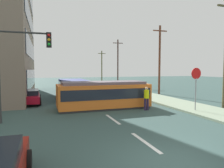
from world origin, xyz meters
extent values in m
plane|color=#344D49|center=(0.00, 10.00, 0.00)|extent=(120.00, 120.00, 0.00)
cube|color=gray|center=(6.80, 6.00, 0.07)|extent=(3.20, 36.00, 0.14)
cube|color=silver|center=(0.00, 2.00, 0.01)|extent=(0.16, 2.40, 0.01)
cube|color=silver|center=(0.00, 6.00, 0.01)|extent=(0.16, 2.40, 0.01)
cube|color=silver|center=(0.00, 15.52, 0.01)|extent=(0.16, 2.40, 0.01)
cube|color=silver|center=(0.00, 21.52, 0.01)|extent=(0.16, 2.40, 0.01)
cube|color=#2D3847|center=(-5.01, 19.70, 1.92)|extent=(0.06, 15.23, 1.92)
cube|color=#2D3847|center=(-5.01, 19.70, 5.12)|extent=(0.06, 15.23, 1.92)
cube|color=#2D3847|center=(-5.01, 19.70, 8.32)|extent=(0.06, 15.23, 1.92)
cube|color=orange|center=(0.47, 9.52, 0.98)|extent=(6.78, 2.51, 1.66)
cube|color=#2D2D2D|center=(0.47, 9.52, 0.07)|extent=(6.64, 2.38, 0.15)
cube|color=#63555F|center=(0.47, 9.52, 1.91)|extent=(6.10, 2.13, 0.20)
cube|color=#1E232D|center=(0.47, 9.52, 1.18)|extent=(6.51, 2.55, 0.73)
cube|color=navy|center=(-0.91, 15.40, 1.08)|extent=(2.52, 5.87, 1.57)
cube|color=black|center=(-0.91, 12.52, 1.32)|extent=(2.25, 0.13, 0.94)
cube|color=black|center=(-0.91, 15.40, 1.37)|extent=(2.56, 4.99, 0.63)
cylinder|color=black|center=(-0.91, 13.52, 0.45)|extent=(2.55, 0.91, 0.90)
cylinder|color=black|center=(-0.92, 17.27, 0.45)|extent=(2.55, 0.91, 0.90)
cylinder|color=#2C1F40|center=(3.06, 7.77, 0.42)|extent=(0.16, 0.16, 0.85)
cylinder|color=#2C1F40|center=(3.26, 7.77, 0.42)|extent=(0.16, 0.16, 0.85)
cylinder|color=yellow|center=(3.16, 7.77, 1.15)|extent=(0.36, 0.36, 0.60)
sphere|color=tan|center=(3.16, 7.77, 1.56)|extent=(0.22, 0.22, 0.22)
cube|color=#53330F|center=(3.38, 7.82, 0.95)|extent=(0.13, 0.21, 0.24)
cylinder|color=black|center=(-4.29, 0.94, 0.32)|extent=(0.22, 0.64, 0.64)
cube|color=#A80D23|center=(-5.00, 13.52, 0.52)|extent=(1.85, 4.31, 0.55)
cube|color=black|center=(-5.00, 13.37, 0.99)|extent=(1.66, 2.39, 0.40)
cylinder|color=black|center=(-5.90, 14.77, 0.32)|extent=(0.24, 0.65, 0.64)
cylinder|color=black|center=(-4.17, 14.82, 0.32)|extent=(0.24, 0.65, 0.64)
cylinder|color=black|center=(-5.83, 12.22, 0.32)|extent=(0.24, 0.65, 0.64)
cylinder|color=black|center=(-4.10, 12.26, 0.32)|extent=(0.24, 0.65, 0.64)
cylinder|color=gray|center=(6.00, 6.10, 1.24)|extent=(0.07, 0.07, 2.20)
cylinder|color=red|center=(6.00, 6.10, 2.64)|extent=(0.76, 0.04, 0.76)
cylinder|color=#333333|center=(-4.75, 7.10, 4.92)|extent=(2.60, 0.10, 0.10)
cube|color=black|center=(-3.45, 7.10, 4.57)|extent=(0.28, 0.24, 0.84)
sphere|color=red|center=(-3.45, 6.97, 4.82)|extent=(0.16, 0.16, 0.16)
sphere|color=gold|center=(-3.45, 6.97, 4.57)|extent=(0.16, 0.16, 0.16)
sphere|color=green|center=(-3.45, 6.97, 4.32)|extent=(0.16, 0.16, 0.16)
cylinder|color=brown|center=(9.20, 15.88, 4.00)|extent=(0.24, 0.24, 7.99)
cube|color=brown|center=(9.20, 15.88, 7.39)|extent=(1.80, 0.12, 0.12)
cylinder|color=brown|center=(8.73, 28.66, 4.05)|extent=(0.24, 0.24, 8.10)
cube|color=brown|center=(8.73, 28.66, 7.50)|extent=(1.80, 0.12, 0.12)
cylinder|color=#504E26|center=(9.35, 41.14, 3.61)|extent=(0.24, 0.24, 7.22)
cube|color=#504E26|center=(9.35, 41.14, 6.62)|extent=(1.80, 0.12, 0.12)
camera|label=1|loc=(-3.82, -5.13, 2.91)|focal=32.76mm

